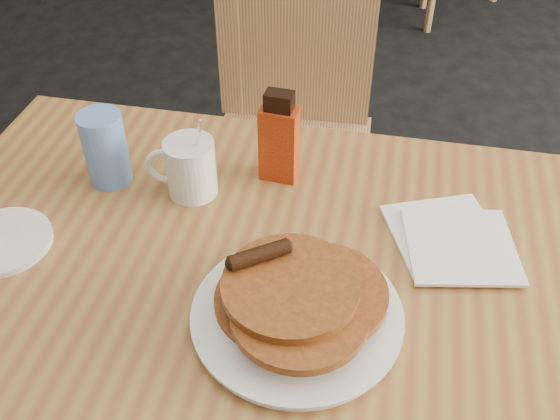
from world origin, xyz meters
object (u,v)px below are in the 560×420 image
object	(u,v)px
syrup_bottle	(279,140)
coffee_mug	(189,167)
main_table	(267,284)
blue_tumbler	(105,148)
chair_main_far	(292,108)
pancake_plate	(297,306)

from	to	relation	value
syrup_bottle	coffee_mug	bearing A→B (deg)	-148.53
main_table	coffee_mug	size ratio (longest dim) A/B	8.02
main_table	blue_tumbler	xyz separation A→B (m)	(-0.32, 0.20, 0.11)
main_table	syrup_bottle	xyz separation A→B (m)	(-0.00, 0.24, 0.12)
syrup_bottle	blue_tumbler	size ratio (longest dim) A/B	1.29
coffee_mug	syrup_bottle	size ratio (longest dim) A/B	0.94
chair_main_far	pancake_plate	distance (m)	0.90
main_table	syrup_bottle	bearing A→B (deg)	90.54
main_table	pancake_plate	distance (m)	0.14
chair_main_far	blue_tumbler	bearing A→B (deg)	-114.43
chair_main_far	coffee_mug	size ratio (longest dim) A/B	5.58
pancake_plate	blue_tumbler	distance (m)	0.48
chair_main_far	pancake_plate	xyz separation A→B (m)	(0.08, -0.87, 0.21)
coffee_mug	blue_tumbler	bearing A→B (deg)	157.27
chair_main_far	coffee_mug	distance (m)	0.65
chair_main_far	pancake_plate	size ratio (longest dim) A/B	3.02
blue_tumbler	chair_main_far	bearing A→B (deg)	62.31
coffee_mug	chair_main_far	bearing A→B (deg)	61.89
syrup_bottle	pancake_plate	bearing A→B (deg)	-69.83
coffee_mug	blue_tumbler	distance (m)	0.16
chair_main_far	blue_tumbler	size ratio (longest dim) A/B	6.75
main_table	blue_tumbler	world-z (taller)	blue_tumbler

